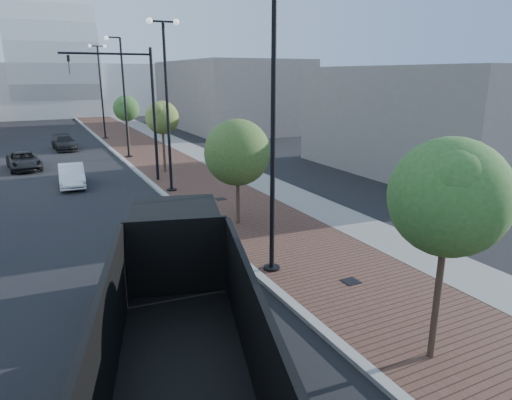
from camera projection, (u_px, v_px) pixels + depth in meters
name	position (u px, v px, depth m)	size (l,w,h in m)	color
sidewalk	(147.00, 145.00, 42.46)	(7.00, 140.00, 0.12)	#4C2D23
concrete_strip	(175.00, 143.00, 43.62)	(2.40, 140.00, 0.13)	slate
curb	(109.00, 147.00, 40.96)	(0.30, 140.00, 0.14)	gray
dump_truck	(180.00, 313.00, 10.03)	(5.89, 13.48, 3.31)	black
white_sedan	(72.00, 175.00, 26.97)	(1.40, 4.02, 1.33)	white
dark_car_mid	(24.00, 161.00, 31.70)	(2.02, 4.37, 1.22)	black
dark_car_far	(64.00, 143.00, 39.88)	(1.75, 4.31, 1.25)	black
pedestrian	(237.00, 157.00, 31.03)	(0.74, 0.48, 2.02)	black
streetlight_1	(270.00, 146.00, 14.15)	(1.44, 0.56, 9.21)	black
streetlight_2	(167.00, 106.00, 24.42)	(1.72, 0.56, 9.28)	black
streetlight_3	(123.00, 103.00, 34.84)	(1.44, 0.56, 9.21)	black
streetlight_4	(101.00, 91.00, 45.10)	(1.72, 0.56, 9.28)	black
traffic_mast	(138.00, 101.00, 26.57)	(5.09, 0.20, 8.00)	black
tree_0	(450.00, 197.00, 9.60)	(2.59, 2.57, 5.28)	#382619
tree_1	(238.00, 152.00, 19.27)	(2.85, 2.85, 4.71)	#382619
tree_2	(163.00, 118.00, 29.49)	(2.24, 2.17, 4.83)	#382619
tree_3	(127.00, 109.00, 39.89)	(2.32, 2.26, 4.68)	#382619
convention_center	(51.00, 77.00, 77.28)	(50.00, 30.00, 50.00)	#B2B9BD
commercial_block_ne	(228.00, 95.00, 55.38)	(12.00, 22.00, 8.00)	slate
commercial_block_e	(428.00, 120.00, 30.51)	(10.00, 16.00, 7.00)	slate
utility_cover_1	(351.00, 281.00, 14.39)	(0.50, 0.50, 0.02)	black
utility_cover_2	(221.00, 199.00, 23.87)	(0.50, 0.50, 0.02)	black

